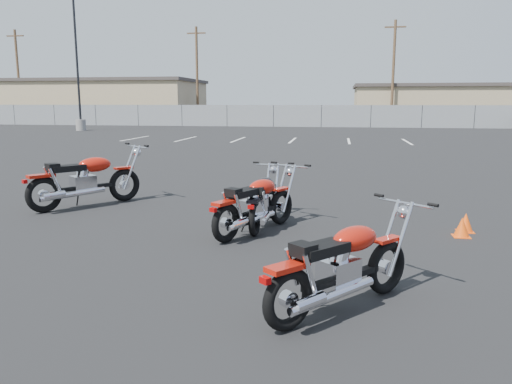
% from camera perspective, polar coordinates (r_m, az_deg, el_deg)
% --- Properties ---
extents(ground, '(120.00, 120.00, 0.00)m').
position_cam_1_polar(ground, '(7.46, -2.28, -5.69)').
color(ground, black).
rests_on(ground, ground).
extents(motorcycle_front_red, '(1.86, 2.17, 1.18)m').
position_cam_1_polar(motorcycle_front_red, '(10.36, -18.90, 1.32)').
color(motorcycle_front_red, black).
rests_on(motorcycle_front_red, ground).
extents(motorcycle_second_black, '(0.77, 1.98, 0.97)m').
position_cam_1_polar(motorcycle_second_black, '(8.30, 0.90, -0.92)').
color(motorcycle_second_black, black).
rests_on(motorcycle_second_black, ground).
extents(motorcycle_third_red, '(1.35, 2.00, 1.02)m').
position_cam_1_polar(motorcycle_third_red, '(7.84, -0.05, -1.39)').
color(motorcycle_third_red, black).
rests_on(motorcycle_third_red, ground).
extents(motorcycle_rear_red, '(1.68, 1.80, 1.02)m').
position_cam_1_polar(motorcycle_rear_red, '(5.01, 9.84, -8.32)').
color(motorcycle_rear_red, black).
rests_on(motorcycle_rear_red, ground).
extents(training_cone_near, '(0.26, 0.26, 0.30)m').
position_cam_1_polar(training_cone_near, '(8.65, 22.83, -3.23)').
color(training_cone_near, '#FF530D').
rests_on(training_cone_near, ground).
extents(training_cone_far, '(0.25, 0.25, 0.30)m').
position_cam_1_polar(training_cone_far, '(8.31, 22.46, -3.74)').
color(training_cone_far, '#FF530D').
rests_on(training_cone_far, ground).
extents(light_pole_west, '(0.80, 0.70, 11.15)m').
position_cam_1_polar(light_pole_west, '(38.71, -19.61, 11.04)').
color(light_pole_west, gray).
rests_on(light_pole_west, ground).
extents(chainlink_fence, '(80.06, 0.06, 1.80)m').
position_cam_1_polar(chainlink_fence, '(42.07, 7.49, 8.60)').
color(chainlink_fence, slate).
rests_on(chainlink_fence, ground).
extents(tan_building_west, '(18.40, 10.40, 4.30)m').
position_cam_1_polar(tan_building_west, '(54.35, -16.43, 9.96)').
color(tan_building_west, tan).
rests_on(tan_building_west, ground).
extents(tan_building_east, '(14.40, 9.40, 3.70)m').
position_cam_1_polar(tan_building_east, '(51.73, 19.17, 9.48)').
color(tan_building_east, tan).
rests_on(tan_building_east, ground).
extents(utility_pole_a, '(1.80, 0.24, 9.00)m').
position_cam_1_polar(utility_pole_a, '(55.81, -25.53, 11.98)').
color(utility_pole_a, '#4C3623').
rests_on(utility_pole_a, ground).
extents(utility_pole_b, '(1.80, 0.24, 9.00)m').
position_cam_1_polar(utility_pole_b, '(48.98, -6.75, 13.27)').
color(utility_pole_b, '#4C3623').
rests_on(utility_pole_b, ground).
extents(utility_pole_c, '(1.80, 0.24, 9.00)m').
position_cam_1_polar(utility_pole_c, '(46.32, 15.42, 13.16)').
color(utility_pole_c, '#4C3623').
rests_on(utility_pole_c, ground).
extents(parking_line_stripes, '(15.12, 4.00, 0.01)m').
position_cam_1_polar(parking_line_stripes, '(27.39, 1.06, 5.97)').
color(parking_line_stripes, silver).
rests_on(parking_line_stripes, ground).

